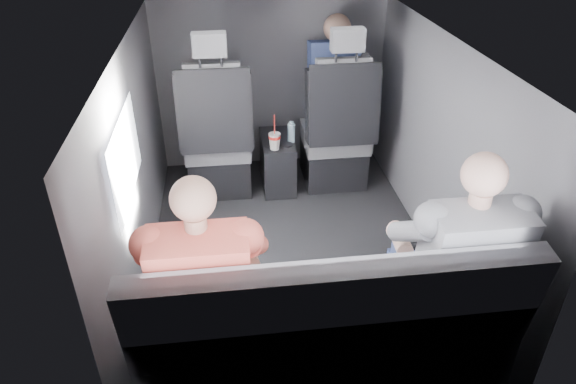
{
  "coord_description": "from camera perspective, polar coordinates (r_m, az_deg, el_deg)",
  "views": [
    {
      "loc": [
        -0.37,
        -2.65,
        2.08
      ],
      "look_at": [
        -0.04,
        -0.05,
        0.49
      ],
      "focal_mm": 32.0,
      "sensor_mm": 36.0,
      "label": 1
    }
  ],
  "objects": [
    {
      "name": "floor",
      "position": [
        3.39,
        0.49,
        -6.58
      ],
      "size": [
        2.6,
        2.6,
        0.0
      ],
      "primitive_type": "plane",
      "color": "black",
      "rests_on": "ground"
    },
    {
      "name": "panel_left",
      "position": [
        3.05,
        -16.5,
        2.44
      ],
      "size": [
        0.02,
        2.6,
        1.35
      ],
      "primitive_type": "cube",
      "color": "#56565B",
      "rests_on": "floor"
    },
    {
      "name": "passenger_front_right",
      "position": [
        4.06,
        5.21,
        12.1
      ],
      "size": [
        0.41,
        0.41,
        0.83
      ],
      "color": "navy",
      "rests_on": "front_seat_right"
    },
    {
      "name": "front_seat_right",
      "position": [
        3.96,
        5.38,
        6.03
      ],
      "size": [
        0.52,
        0.58,
        1.26
      ],
      "color": "black",
      "rests_on": "floor"
    },
    {
      "name": "center_console",
      "position": [
        4.01,
        -1.18,
        3.36
      ],
      "size": [
        0.24,
        0.48,
        0.41
      ],
      "color": "black",
      "rests_on": "floor"
    },
    {
      "name": "soda_cup",
      "position": [
        3.74,
        -1.5,
        5.74
      ],
      "size": [
        0.09,
        0.09,
        0.27
      ],
      "color": "white",
      "rests_on": "center_console"
    },
    {
      "name": "panel_back",
      "position": [
        1.98,
        5.76,
        -14.01
      ],
      "size": [
        1.8,
        0.02,
        1.35
      ],
      "primitive_type": "cube",
      "color": "#56565B",
      "rests_on": "floor"
    },
    {
      "name": "panel_front",
      "position": [
        4.21,
        -1.89,
        11.76
      ],
      "size": [
        1.8,
        0.02,
        1.35
      ],
      "primitive_type": "cube",
      "color": "#56565B",
      "rests_on": "floor"
    },
    {
      "name": "passenger_rear_right",
      "position": [
        2.42,
        17.7,
        -7.41
      ],
      "size": [
        0.5,
        0.62,
        1.22
      ],
      "color": "navy",
      "rests_on": "rear_bench"
    },
    {
      "name": "water_bottle",
      "position": [
        3.85,
        0.37,
        6.62
      ],
      "size": [
        0.06,
        0.06,
        0.16
      ],
      "color": "#B0CBEE",
      "rests_on": "center_console"
    },
    {
      "name": "rear_bench",
      "position": [
        2.41,
        4.05,
        -16.19
      ],
      "size": [
        1.6,
        0.57,
        0.92
      ],
      "color": "slate",
      "rests_on": "floor"
    },
    {
      "name": "front_seat_left",
      "position": [
        3.87,
        -7.81,
        5.28
      ],
      "size": [
        0.52,
        0.58,
        1.26
      ],
      "color": "black",
      "rests_on": "floor"
    },
    {
      "name": "laptop_black",
      "position": [
        2.56,
        17.35,
        -4.81
      ],
      "size": [
        0.39,
        0.4,
        0.24
      ],
      "color": "black",
      "rests_on": "passenger_rear_right"
    },
    {
      "name": "laptop_white",
      "position": [
        2.37,
        -9.52,
        -6.97
      ],
      "size": [
        0.32,
        0.31,
        0.22
      ],
      "color": "white",
      "rests_on": "passenger_rear_left"
    },
    {
      "name": "passenger_rear_left",
      "position": [
        2.23,
        -9.22,
        -10.08
      ],
      "size": [
        0.48,
        0.6,
        1.19
      ],
      "color": "#333237",
      "rests_on": "rear_bench"
    },
    {
      "name": "side_window",
      "position": [
        2.68,
        -17.56,
        3.62
      ],
      "size": [
        0.02,
        0.75,
        0.42
      ],
      "primitive_type": "cube",
      "color": "white",
      "rests_on": "panel_left"
    },
    {
      "name": "panel_right",
      "position": [
        3.26,
        16.49,
        4.37
      ],
      "size": [
        0.02,
        2.6,
        1.35
      ],
      "primitive_type": "cube",
      "color": "#56565B",
      "rests_on": "floor"
    },
    {
      "name": "seatbelt",
      "position": [
        3.65,
        6.24,
        10.57
      ],
      "size": [
        0.35,
        0.11,
        0.59
      ],
      "primitive_type": "cube",
      "rotation": [
        -0.14,
        0.49,
        0.0
      ],
      "color": "black",
      "rests_on": "front_seat_right"
    },
    {
      "name": "ceiling",
      "position": [
        2.77,
        0.62,
        16.04
      ],
      "size": [
        2.6,
        2.6,
        0.0
      ],
      "primitive_type": "plane",
      "rotation": [
        3.14,
        0.0,
        0.0
      ],
      "color": "#B2B2AD",
      "rests_on": "panel_back"
    }
  ]
}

